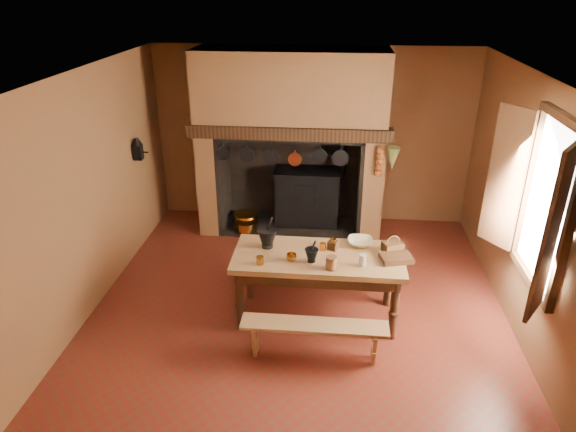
% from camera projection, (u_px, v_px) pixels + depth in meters
% --- Properties ---
extents(floor, '(5.50, 5.50, 0.00)m').
position_uv_depth(floor, '(298.00, 310.00, 6.29)').
color(floor, '#5E1B16').
rests_on(floor, ground).
extents(ceiling, '(5.50, 5.50, 0.00)m').
position_uv_depth(ceiling, '(301.00, 78.00, 5.11)').
color(ceiling, silver).
rests_on(ceiling, back_wall).
extents(back_wall, '(5.00, 0.02, 2.80)m').
position_uv_depth(back_wall, '(312.00, 136.00, 8.18)').
color(back_wall, brown).
rests_on(back_wall, floor).
extents(wall_left, '(0.02, 5.50, 2.80)m').
position_uv_depth(wall_left, '(84.00, 197.00, 5.92)').
color(wall_left, brown).
rests_on(wall_left, floor).
extents(wall_right, '(0.02, 5.50, 2.80)m').
position_uv_depth(wall_right, '(532.00, 215.00, 5.48)').
color(wall_right, brown).
rests_on(wall_right, floor).
extents(wall_front, '(5.00, 0.02, 2.80)m').
position_uv_depth(wall_front, '(266.00, 382.00, 3.22)').
color(wall_front, brown).
rests_on(wall_front, floor).
extents(chimney_breast, '(2.95, 0.96, 2.80)m').
position_uv_depth(chimney_breast, '(291.00, 117.00, 7.63)').
color(chimney_breast, brown).
rests_on(chimney_breast, floor).
extents(iron_range, '(1.12, 0.55, 1.60)m').
position_uv_depth(iron_range, '(308.00, 196.00, 8.30)').
color(iron_range, black).
rests_on(iron_range, floor).
extents(hearth_pans, '(0.51, 0.62, 0.20)m').
position_uv_depth(hearth_pans, '(245.00, 222.00, 8.35)').
color(hearth_pans, '#B27829').
rests_on(hearth_pans, floor).
extents(hanging_pans, '(1.92, 0.29, 0.27)m').
position_uv_depth(hanging_pans, '(285.00, 157.00, 7.38)').
color(hanging_pans, black).
rests_on(hanging_pans, chimney_breast).
extents(onion_string, '(0.12, 0.10, 0.46)m').
position_uv_depth(onion_string, '(379.00, 162.00, 7.26)').
color(onion_string, '#A4541E').
rests_on(onion_string, chimney_breast).
extents(herb_bunch, '(0.20, 0.20, 0.35)m').
position_uv_depth(herb_bunch, '(392.00, 159.00, 7.22)').
color(herb_bunch, brown).
rests_on(herb_bunch, chimney_breast).
extents(window, '(0.39, 1.75, 1.76)m').
position_uv_depth(window, '(536.00, 204.00, 5.01)').
color(window, white).
rests_on(window, wall_right).
extents(wall_coffee_mill, '(0.23, 0.16, 0.31)m').
position_uv_depth(wall_coffee_mill, '(138.00, 147.00, 7.26)').
color(wall_coffee_mill, black).
rests_on(wall_coffee_mill, wall_left).
extents(work_table, '(1.94, 0.86, 0.84)m').
position_uv_depth(work_table, '(318.00, 265.00, 5.89)').
color(work_table, '#A5724C').
rests_on(work_table, floor).
extents(bench_front, '(1.54, 0.27, 0.43)m').
position_uv_depth(bench_front, '(314.00, 332.00, 5.38)').
color(bench_front, '#A5724C').
rests_on(bench_front, floor).
extents(bench_back, '(1.91, 0.33, 0.54)m').
position_uv_depth(bench_back, '(320.00, 257.00, 6.66)').
color(bench_back, '#A5724C').
rests_on(bench_back, floor).
extents(mortar_large, '(0.23, 0.23, 0.39)m').
position_uv_depth(mortar_large, '(267.00, 237.00, 5.95)').
color(mortar_large, black).
rests_on(mortar_large, work_table).
extents(mortar_small, '(0.15, 0.15, 0.26)m').
position_uv_depth(mortar_small, '(312.00, 255.00, 5.66)').
color(mortar_small, black).
rests_on(mortar_small, work_table).
extents(coffee_grinder, '(0.16, 0.14, 0.17)m').
position_uv_depth(coffee_grinder, '(333.00, 244.00, 5.93)').
color(coffee_grinder, '#351D11').
rests_on(coffee_grinder, work_table).
extents(brass_mug_a, '(0.10, 0.10, 0.09)m').
position_uv_depth(brass_mug_a, '(260.00, 260.00, 5.63)').
color(brass_mug_a, '#B27829').
rests_on(brass_mug_a, work_table).
extents(brass_mug_b, '(0.09, 0.09, 0.09)m').
position_uv_depth(brass_mug_b, '(323.00, 247.00, 5.92)').
color(brass_mug_b, '#B27829').
rests_on(brass_mug_b, work_table).
extents(mixing_bowl, '(0.30, 0.30, 0.07)m').
position_uv_depth(mixing_bowl, '(360.00, 242.00, 6.04)').
color(mixing_bowl, beige).
rests_on(mixing_bowl, work_table).
extents(stoneware_crock, '(0.12, 0.12, 0.15)m').
position_uv_depth(stoneware_crock, '(331.00, 263.00, 5.52)').
color(stoneware_crock, brown).
rests_on(stoneware_crock, work_table).
extents(glass_jar, '(0.08, 0.08, 0.13)m').
position_uv_depth(glass_jar, '(363.00, 260.00, 5.60)').
color(glass_jar, beige).
rests_on(glass_jar, work_table).
extents(wicker_basket, '(0.26, 0.23, 0.21)m').
position_uv_depth(wicker_basket, '(393.00, 246.00, 5.87)').
color(wicker_basket, '#4C2817').
rests_on(wicker_basket, work_table).
extents(wooden_tray, '(0.39, 0.32, 0.06)m').
position_uv_depth(wooden_tray, '(396.00, 258.00, 5.71)').
color(wooden_tray, '#351D11').
rests_on(wooden_tray, work_table).
extents(brass_cup, '(0.14, 0.14, 0.09)m').
position_uv_depth(brass_cup, '(291.00, 257.00, 5.69)').
color(brass_cup, '#B27829').
rests_on(brass_cup, work_table).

